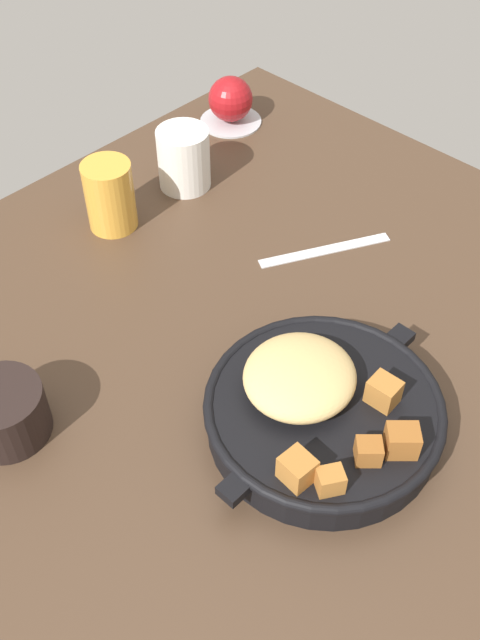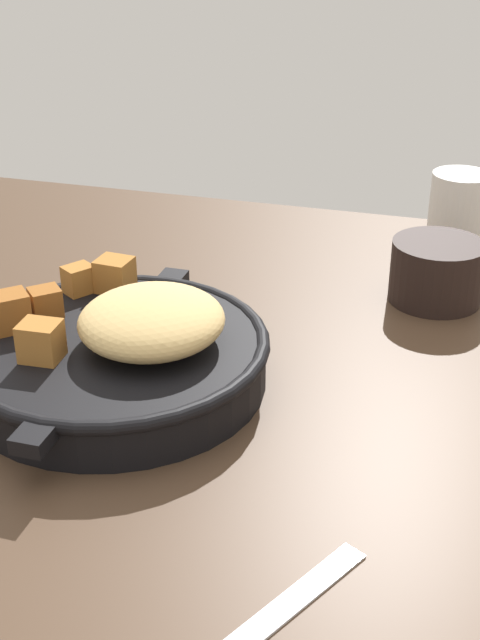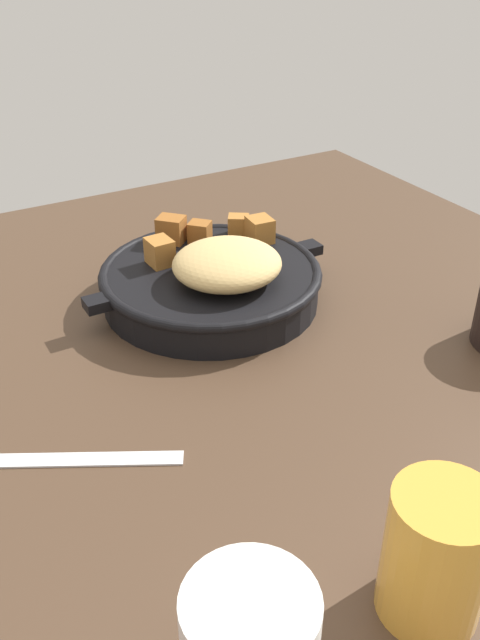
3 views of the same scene
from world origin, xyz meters
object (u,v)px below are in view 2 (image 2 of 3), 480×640
object	(u,v)px
cast_iron_skillet	(119,351)
white_creamer_pitcher	(459,208)
butter_knife	(252,633)
coffee_mug_dark	(437,272)

from	to	relation	value
cast_iron_skillet	white_creamer_pitcher	distance (cm)	46.82
butter_knife	white_creamer_pitcher	world-z (taller)	white_creamer_pitcher
cast_iron_skillet	white_creamer_pitcher	size ratio (longest dim) A/B	3.67
cast_iron_skillet	butter_knife	size ratio (longest dim) A/B	1.60
butter_knife	coffee_mug_dark	bearing A→B (deg)	-159.05
cast_iron_skillet	white_creamer_pitcher	bearing A→B (deg)	148.39
butter_knife	white_creamer_pitcher	bearing A→B (deg)	-158.07
cast_iron_skillet	coffee_mug_dark	xyz separation A→B (cm)	(-23.41, 23.52, -0.02)
coffee_mug_dark	white_creamer_pitcher	world-z (taller)	white_creamer_pitcher
white_creamer_pitcher	coffee_mug_dark	bearing A→B (deg)	-3.53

